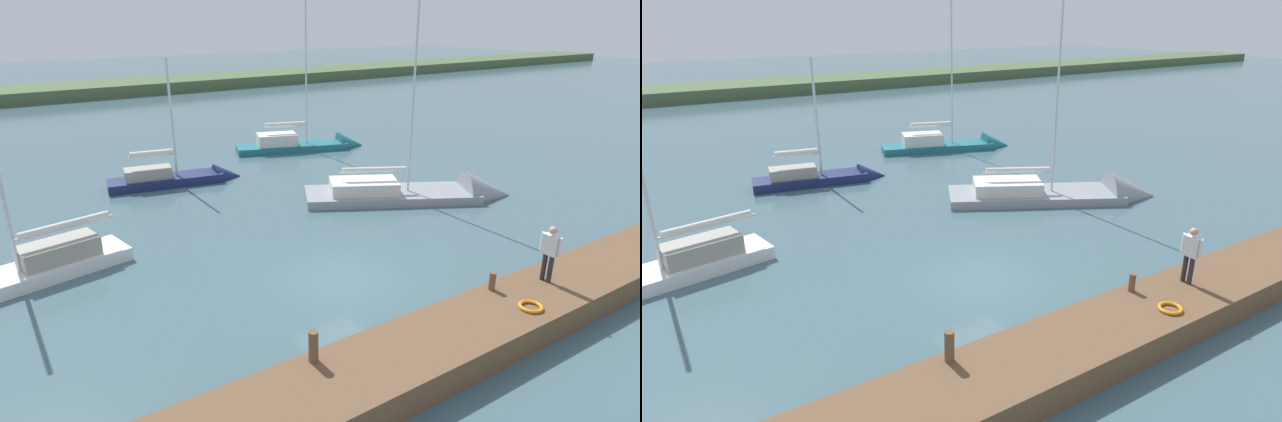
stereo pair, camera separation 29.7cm
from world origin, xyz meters
TOP-DOWN VIEW (x-y plane):
  - ground_plane at (0.00, 0.00)m, footprint 200.00×200.00m
  - far_shoreline at (0.00, -49.20)m, footprint 180.00×8.00m
  - dock_pier at (0.00, 4.87)m, footprint 24.56×2.34m
  - mooring_post_near at (-2.46, 4.05)m, footprint 0.19×0.19m
  - mooring_post_far at (3.68, 4.05)m, footprint 0.23×0.23m
  - life_ring_buoy at (-2.51, 5.34)m, footprint 0.66×0.66m
  - sailboat_outer_mooring at (-8.49, -4.45)m, footprint 9.91×6.93m
  - sailboat_far_left at (9.37, -5.47)m, footprint 7.52×3.12m
  - sailboat_near_dock at (-8.72, -15.91)m, footprint 8.46×4.39m
  - sailboat_behind_pier at (0.73, -13.29)m, footprint 6.92×2.70m
  - person_on_dock at (-4.24, 4.57)m, footprint 0.24×0.66m

SIDE VIEW (x-z plane):
  - ground_plane at x=0.00m, z-range 0.00..0.00m
  - far_shoreline at x=0.00m, z-range -1.20..1.20m
  - sailboat_outer_mooring at x=-8.49m, z-range -5.40..5.66m
  - sailboat_behind_pier at x=0.73m, z-range -3.39..3.70m
  - sailboat_far_left at x=9.37m, z-range -3.63..4.01m
  - sailboat_near_dock at x=-8.72m, z-range -5.01..5.43m
  - dock_pier at x=0.00m, z-range 0.00..0.79m
  - life_ring_buoy at x=-2.51m, z-range 0.79..0.89m
  - mooring_post_near at x=-2.46m, z-range 0.79..1.33m
  - mooring_post_far at x=3.68m, z-range 0.79..1.57m
  - person_on_dock at x=-4.24m, z-range 0.93..2.68m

